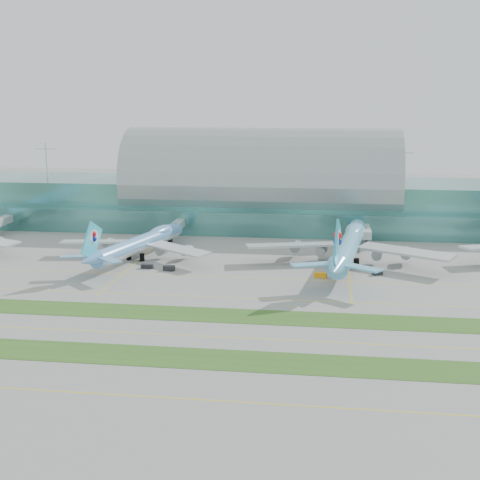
# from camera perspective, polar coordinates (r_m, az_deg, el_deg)

# --- Properties ---
(ground) EXTENTS (700.00, 700.00, 0.00)m
(ground) POSITION_cam_1_polar(r_m,az_deg,el_deg) (175.74, -2.38, -6.62)
(ground) COLOR gray
(ground) RESTS_ON ground
(terminal) EXTENTS (340.00, 69.10, 36.00)m
(terminal) POSITION_cam_1_polar(r_m,az_deg,el_deg) (297.10, 1.88, 3.96)
(terminal) COLOR #3D7A75
(terminal) RESTS_ON ground
(grass_strip_near) EXTENTS (420.00, 12.00, 0.08)m
(grass_strip_near) POSITION_cam_1_polar(r_m,az_deg,el_deg) (149.96, -4.24, -10.01)
(grass_strip_near) COLOR #2D591E
(grass_strip_near) RESTS_ON ground
(grass_strip_far) EXTENTS (420.00, 12.00, 0.08)m
(grass_strip_far) POSITION_cam_1_polar(r_m,az_deg,el_deg) (177.59, -2.27, -6.41)
(grass_strip_far) COLOR #2D591E
(grass_strip_far) RESTS_ON ground
(taxiline_a) EXTENTS (420.00, 0.35, 0.01)m
(taxiline_a) POSITION_cam_1_polar(r_m,az_deg,el_deg) (132.13, -6.05, -13.25)
(taxiline_a) COLOR yellow
(taxiline_a) RESTS_ON ground
(taxiline_b) EXTENTS (420.00, 0.35, 0.01)m
(taxiline_b) POSITION_cam_1_polar(r_m,az_deg,el_deg) (162.77, -3.23, -8.19)
(taxiline_b) COLOR yellow
(taxiline_b) RESTS_ON ground
(taxiline_c) EXTENTS (420.00, 0.35, 0.01)m
(taxiline_c) POSITION_cam_1_polar(r_m,az_deg,el_deg) (192.63, -1.45, -4.92)
(taxiline_c) COLOR yellow
(taxiline_c) RESTS_ON ground
(taxiline_d) EXTENTS (420.00, 0.35, 0.01)m
(taxiline_d) POSITION_cam_1_polar(r_m,az_deg,el_deg) (213.52, -0.53, -3.20)
(taxiline_d) COLOR yellow
(taxiline_d) RESTS_ON ground
(airliner_b) EXTENTS (57.85, 66.78, 18.63)m
(airliner_b) POSITION_cam_1_polar(r_m,az_deg,el_deg) (240.23, -8.48, -0.19)
(airliner_b) COLOR #64A0DD
(airliner_b) RESTS_ON ground
(airliner_c) EXTENTS (70.39, 80.47, 22.16)m
(airliner_c) POSITION_cam_1_polar(r_m,az_deg,el_deg) (231.91, 9.27, -0.38)
(airliner_c) COLOR #6BBEEB
(airliner_c) RESTS_ON ground
(gse_c) EXTENTS (4.07, 1.94, 1.38)m
(gse_c) POSITION_cam_1_polar(r_m,az_deg,el_deg) (226.59, -7.93, -2.24)
(gse_c) COLOR black
(gse_c) RESTS_ON ground
(gse_d) EXTENTS (3.86, 2.51, 1.71)m
(gse_d) POSITION_cam_1_polar(r_m,az_deg,el_deg) (222.64, -6.08, -2.40)
(gse_d) COLOR black
(gse_d) RESTS_ON ground
(gse_e) EXTENTS (4.23, 2.82, 1.65)m
(gse_e) POSITION_cam_1_polar(r_m,az_deg,el_deg) (214.56, 6.88, -2.99)
(gse_e) COLOR orange
(gse_e) RESTS_ON ground
(gse_f) EXTENTS (3.55, 2.58, 1.49)m
(gse_f) POSITION_cam_1_polar(r_m,az_deg,el_deg) (220.68, 11.64, -2.75)
(gse_f) COLOR black
(gse_f) RESTS_ON ground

